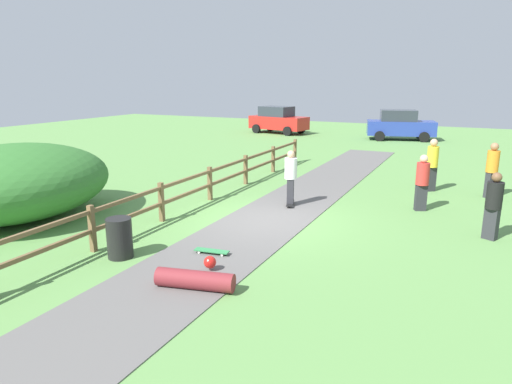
% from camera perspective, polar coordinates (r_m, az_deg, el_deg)
% --- Properties ---
extents(ground_plane, '(60.00, 60.00, 0.00)m').
position_cam_1_polar(ground_plane, '(12.89, 1.25, -3.58)').
color(ground_plane, '#60934C').
extents(asphalt_path, '(2.40, 28.00, 0.02)m').
position_cam_1_polar(asphalt_path, '(12.89, 1.25, -3.54)').
color(asphalt_path, '#605E5B').
rests_on(asphalt_path, ground_plane).
extents(wooden_fence, '(0.12, 18.12, 1.10)m').
position_cam_1_polar(wooden_fence, '(13.95, -8.50, 0.47)').
color(wooden_fence, brown).
rests_on(wooden_fence, ground_plane).
extents(bush_large, '(4.59, 5.51, 2.10)m').
position_cam_1_polar(bush_large, '(14.58, -27.71, 1.13)').
color(bush_large, '#33702D').
rests_on(bush_large, ground_plane).
extents(trash_bin, '(0.56, 0.56, 0.90)m').
position_cam_1_polar(trash_bin, '(10.62, -16.56, -5.48)').
color(trash_bin, black).
rests_on(trash_bin, ground_plane).
extents(skater_riding, '(0.48, 0.82, 1.73)m').
position_cam_1_polar(skater_riding, '(14.18, 4.32, 2.09)').
color(skater_riding, black).
rests_on(skater_riding, asphalt_path).
extents(skater_fallen, '(1.55, 1.32, 0.36)m').
position_cam_1_polar(skater_fallen, '(8.91, -7.42, -10.55)').
color(skater_fallen, maroon).
rests_on(skater_fallen, asphalt_path).
extents(skateboard_loose, '(0.82, 0.31, 0.08)m').
position_cam_1_polar(skateboard_loose, '(10.50, -5.52, -7.28)').
color(skateboard_loose, '#338C4C').
rests_on(skateboard_loose, asphalt_path).
extents(bystander_black, '(0.51, 0.51, 1.69)m').
position_cam_1_polar(bystander_black, '(12.58, 27.38, -1.22)').
color(bystander_black, '#2D2D33').
rests_on(bystander_black, ground_plane).
extents(bystander_orange, '(0.53, 0.53, 1.84)m').
position_cam_1_polar(bystander_orange, '(17.04, 27.23, 2.73)').
color(bystander_orange, '#2D2D33').
rests_on(bystander_orange, ground_plane).
extents(bystander_red, '(0.50, 0.50, 1.70)m').
position_cam_1_polar(bystander_red, '(14.52, 19.92, 1.39)').
color(bystander_red, '#2D2D33').
rests_on(bystander_red, ground_plane).
extents(bystander_yellow, '(0.53, 0.53, 1.85)m').
position_cam_1_polar(bystander_yellow, '(17.19, 21.01, 3.46)').
color(bystander_yellow, '#2D2D33').
rests_on(bystander_yellow, ground_plane).
extents(parked_car_blue, '(4.49, 2.78, 1.92)m').
position_cam_1_polar(parked_car_blue, '(31.30, 17.43, 7.93)').
color(parked_car_blue, '#283D99').
rests_on(parked_car_blue, ground_plane).
extents(parked_car_red, '(4.45, 2.61, 1.92)m').
position_cam_1_polar(parked_car_red, '(33.64, 2.75, 8.92)').
color(parked_car_red, red).
rests_on(parked_car_red, ground_plane).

